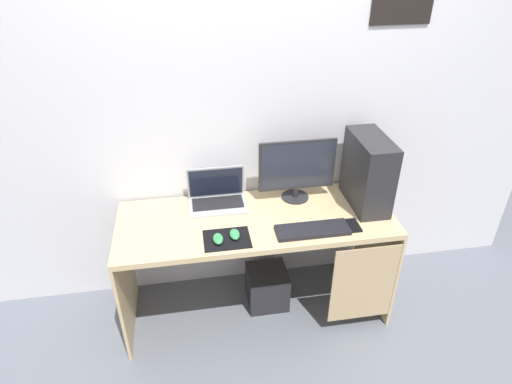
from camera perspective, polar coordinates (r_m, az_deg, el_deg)
The scene contains 12 objects.
ground_plane at distance 3.10m, azimuth 0.00°, elevation -14.53°, with size 8.00×8.00×0.00m, color slate.
wall_back at distance 2.66m, azimuth -1.22°, elevation 11.08°, with size 4.00×0.05×2.60m.
desk at distance 2.70m, azimuth 0.46°, elevation -5.81°, with size 1.65×0.62×0.73m.
pc_tower at distance 2.73m, azimuth 14.35°, elevation 2.57°, with size 0.19×0.41×0.44m, color #232326.
monitor at distance 2.70m, azimuth 5.34°, elevation 2.96°, with size 0.48×0.17×0.40m.
laptop at distance 2.74m, azimuth -5.06°, elevation -0.64°, with size 0.36×0.23×0.23m.
keyboard at distance 2.52m, azimuth 7.36°, elevation -4.92°, with size 0.42×0.14×0.02m, color black.
mousepad at distance 2.45m, azimuth -3.80°, elevation -6.11°, with size 0.26×0.20×0.01m, color black.
mouse_left at distance 2.45m, azimuth -2.79°, elevation -5.51°, with size 0.06×0.10×0.03m, color #338C4C.
mouse_right at distance 2.43m, azimuth -4.96°, elevation -6.07°, with size 0.06×0.10×0.03m, color #338C4C.
cell_phone at distance 2.61m, azimuth 12.51°, elevation -4.26°, with size 0.07×0.13×0.01m, color black.
subwoofer at distance 3.04m, azimuth 1.44°, elevation -12.17°, with size 0.26×0.26×0.26m, color #232326.
Camera 1 is at (-0.36, -2.12, 2.23)m, focal length 30.77 mm.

